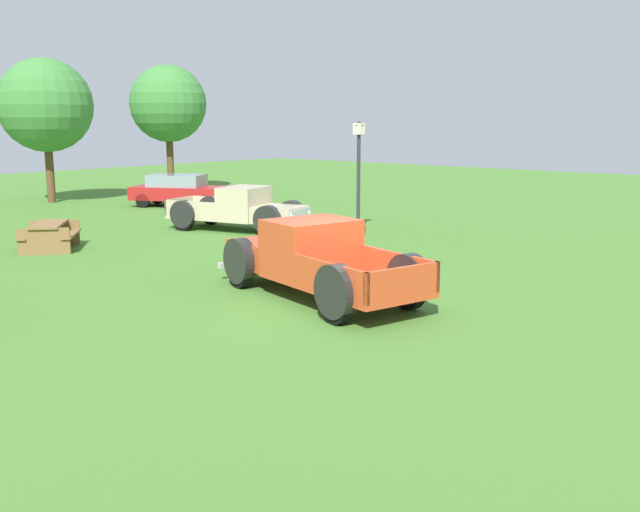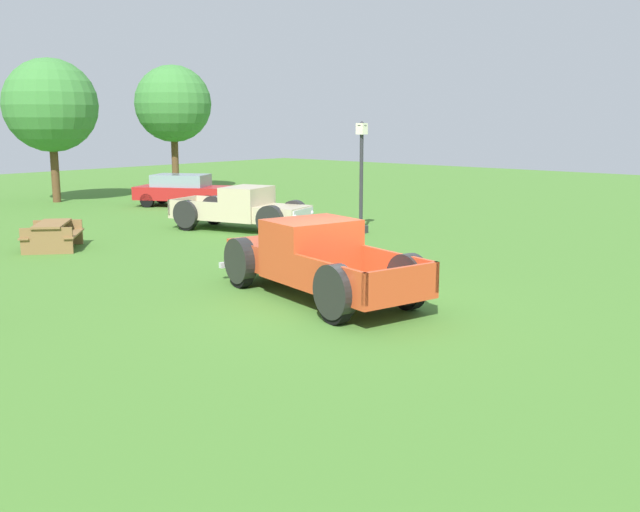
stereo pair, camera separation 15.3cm
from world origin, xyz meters
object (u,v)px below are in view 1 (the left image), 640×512
at_px(pickup_truck_foreground, 309,259).
at_px(picnic_table, 49,233).
at_px(pickup_truck_behind_left, 246,210).
at_px(lamp_post_near, 358,175).
at_px(oak_tree_center, 45,106).
at_px(sedan_distant_b, 179,190).
at_px(oak_tree_west, 168,104).

relative_size(pickup_truck_foreground, picnic_table, 2.42).
bearing_deg(pickup_truck_behind_left, lamp_post_near, -55.75).
distance_m(pickup_truck_foreground, oak_tree_center, 21.41).
bearing_deg(pickup_truck_foreground, lamp_post_near, 30.50).
bearing_deg(pickup_truck_foreground, pickup_truck_behind_left, 54.70).
bearing_deg(sedan_distant_b, picnic_table, -148.81).
relative_size(pickup_truck_behind_left, sedan_distant_b, 1.17).
bearing_deg(oak_tree_center, lamp_post_near, -83.19).
height_order(pickup_truck_foreground, picnic_table, pickup_truck_foreground).
distance_m(picnic_table, oak_tree_west, 17.65).
xyz_separation_m(pickup_truck_foreground, pickup_truck_behind_left, (5.30, 7.49, -0.07)).
bearing_deg(sedan_distant_b, oak_tree_center, 116.76).
bearing_deg(oak_tree_west, pickup_truck_foreground, -121.04).
xyz_separation_m(pickup_truck_behind_left, lamp_post_near, (2.12, -3.12, 1.21)).
height_order(sedan_distant_b, oak_tree_west, oak_tree_west).
xyz_separation_m(pickup_truck_foreground, oak_tree_west, (12.27, 20.39, 3.70)).
xyz_separation_m(pickup_truck_foreground, sedan_distant_b, (8.33, 14.79, -0.06)).
bearing_deg(lamp_post_near, picnic_table, 149.40).
bearing_deg(oak_tree_center, picnic_table, -119.62).
relative_size(pickup_truck_foreground, pickup_truck_behind_left, 1.09).
relative_size(pickup_truck_foreground, sedan_distant_b, 1.28).
height_order(pickup_truck_behind_left, oak_tree_center, oak_tree_center).
xyz_separation_m(sedan_distant_b, picnic_table, (-9.15, -5.54, -0.23)).
xyz_separation_m(pickup_truck_foreground, lamp_post_near, (7.42, 4.37, 1.14)).
bearing_deg(pickup_truck_foreground, picnic_table, 95.06).
bearing_deg(oak_tree_west, sedan_distant_b, -125.09).
height_order(pickup_truck_behind_left, oak_tree_west, oak_tree_west).
bearing_deg(lamp_post_near, pickup_truck_behind_left, 124.25).
xyz_separation_m(pickup_truck_foreground, oak_tree_center, (5.51, 20.38, 3.53)).
bearing_deg(oak_tree_center, sedan_distant_b, -63.24).
relative_size(sedan_distant_b, picnic_table, 1.89).
xyz_separation_m(picnic_table, oak_tree_west, (13.09, 11.15, 3.98)).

